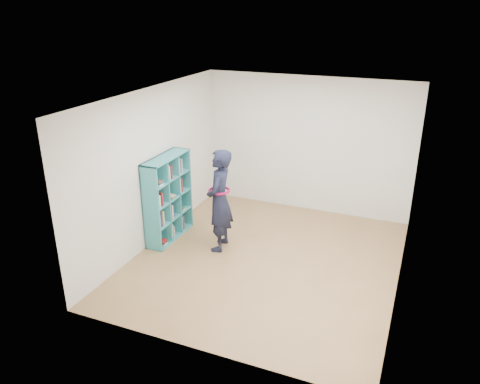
% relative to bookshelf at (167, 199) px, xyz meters
% --- Properties ---
extents(floor, '(4.50, 4.50, 0.00)m').
position_rel_bookshelf_xyz_m(floor, '(1.85, -0.14, -0.71)').
color(floor, olive).
rests_on(floor, ground).
extents(ceiling, '(4.50, 4.50, 0.00)m').
position_rel_bookshelf_xyz_m(ceiling, '(1.85, -0.14, 1.89)').
color(ceiling, white).
rests_on(ceiling, wall_back).
extents(wall_left, '(0.02, 4.50, 2.60)m').
position_rel_bookshelf_xyz_m(wall_left, '(-0.15, -0.14, 0.59)').
color(wall_left, beige).
rests_on(wall_left, floor).
extents(wall_right, '(0.02, 4.50, 2.60)m').
position_rel_bookshelf_xyz_m(wall_right, '(3.85, -0.14, 0.59)').
color(wall_right, beige).
rests_on(wall_right, floor).
extents(wall_back, '(4.00, 0.02, 2.60)m').
position_rel_bookshelf_xyz_m(wall_back, '(1.85, 2.11, 0.59)').
color(wall_back, beige).
rests_on(wall_back, floor).
extents(wall_front, '(4.00, 0.02, 2.60)m').
position_rel_bookshelf_xyz_m(wall_front, '(1.85, -2.39, 0.59)').
color(wall_front, beige).
rests_on(wall_front, floor).
extents(bookshelf, '(0.32, 1.10, 1.47)m').
position_rel_bookshelf_xyz_m(bookshelf, '(0.00, 0.00, 0.00)').
color(bookshelf, teal).
rests_on(bookshelf, floor).
extents(person, '(0.50, 0.68, 1.71)m').
position_rel_bookshelf_xyz_m(person, '(1.00, -0.02, 0.14)').
color(person, black).
rests_on(person, floor).
extents(smartphone, '(0.06, 0.11, 0.14)m').
position_rel_bookshelf_xyz_m(smartphone, '(0.84, 0.05, 0.25)').
color(smartphone, silver).
rests_on(smartphone, person).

